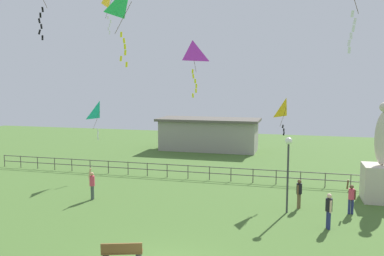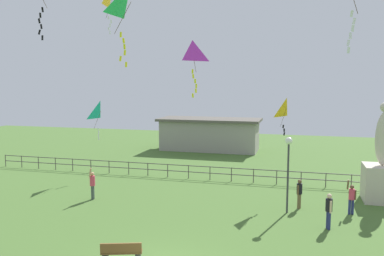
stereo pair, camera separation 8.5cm
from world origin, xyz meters
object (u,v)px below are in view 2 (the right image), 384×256
(person_4, at_px, (92,183))
(person_5, at_px, (329,209))
(park_bench, at_px, (121,252))
(kite_2, at_px, (287,109))
(lamppost, at_px, (288,157))
(kite_4, at_px, (131,4))
(person_0, at_px, (299,192))
(person_2, at_px, (352,197))
(kite_5, at_px, (193,53))
(statue_monument, at_px, (382,173))
(kite_6, at_px, (101,112))

(person_4, height_order, person_5, person_4)
(park_bench, xyz_separation_m, kite_2, (5.43, 10.61, 4.72))
(lamppost, relative_size, kite_4, 1.33)
(park_bench, distance_m, person_5, 9.52)
(park_bench, relative_size, person_0, 0.99)
(kite_4, bearing_deg, person_2, 39.29)
(person_2, relative_size, person_5, 1.08)
(park_bench, xyz_separation_m, kite_5, (1.34, 5.03, 7.53))
(statue_monument, height_order, person_4, statue_monument)
(person_5, bearing_deg, lamppost, 135.88)
(statue_monument, distance_m, kite_6, 18.16)
(person_2, bearing_deg, lamppost, -168.75)
(statue_monument, relative_size, kite_4, 1.90)
(kite_2, bearing_deg, person_5, -66.19)
(statue_monument, xyz_separation_m, kite_4, (-10.64, -10.00, 7.88))
(statue_monument, bearing_deg, person_2, -123.67)
(person_5, height_order, kite_2, kite_2)
(statue_monument, height_order, kite_6, statue_monument)
(park_bench, xyz_separation_m, person_4, (-5.14, 7.07, 0.48))
(kite_2, bearing_deg, park_bench, -117.11)
(person_0, bearing_deg, kite_2, 111.69)
(kite_2, height_order, kite_6, kite_2)
(park_bench, distance_m, person_2, 12.06)
(lamppost, height_order, kite_6, kite_6)
(statue_monument, relative_size, park_bench, 3.60)
(person_0, bearing_deg, person_2, -6.16)
(person_4, xyz_separation_m, kite_6, (-2.03, 4.94, 3.70))
(person_5, height_order, kite_4, kite_4)
(kite_6, bearing_deg, lamppost, -19.05)
(lamppost, height_order, person_0, lamppost)
(lamppost, distance_m, person_5, 3.28)
(lamppost, xyz_separation_m, kite_6, (-12.85, 4.44, 1.74))
(kite_5, bearing_deg, statue_monument, 32.63)
(lamppost, bearing_deg, person_4, -177.35)
(person_0, relative_size, kite_6, 0.58)
(person_5, xyz_separation_m, kite_4, (-7.50, -4.70, 8.56))
(person_0, relative_size, person_2, 0.87)
(kite_2, height_order, kite_4, kite_4)
(person_2, distance_m, kite_6, 16.86)
(person_2, height_order, kite_2, kite_2)
(person_5, distance_m, kite_4, 12.31)
(lamppost, relative_size, person_0, 2.50)
(statue_monument, relative_size, person_4, 2.99)
(kite_5, height_order, kite_6, kite_5)
(kite_6, bearing_deg, person_4, -67.67)
(park_bench, bearing_deg, kite_5, 75.06)
(kite_4, bearing_deg, kite_2, 60.77)
(person_4, relative_size, kite_5, 0.72)
(statue_monument, relative_size, person_0, 3.57)
(person_5, distance_m, kite_6, 16.45)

